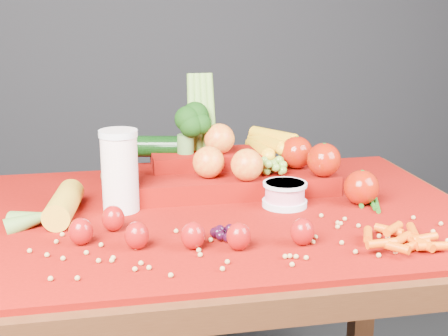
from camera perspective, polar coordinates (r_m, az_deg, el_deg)
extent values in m
cube|color=#33190B|center=(1.36, 0.16, -5.32)|extent=(1.10, 0.80, 0.05)
cube|color=#33190B|center=(1.81, -17.59, -13.65)|extent=(0.06, 0.06, 0.70)
cube|color=#33190B|center=(1.93, 12.54, -11.26)|extent=(0.06, 0.06, 0.70)
cube|color=#760803|center=(1.35, 0.16, -4.08)|extent=(1.05, 0.75, 0.01)
cylinder|color=silver|center=(1.33, -9.51, -0.26)|extent=(0.08, 0.08, 0.18)
cylinder|color=silver|center=(1.31, -9.66, 3.15)|extent=(0.08, 0.08, 0.01)
cylinder|color=silver|center=(1.37, 5.56, -3.21)|extent=(0.10, 0.10, 0.01)
cylinder|color=pink|center=(1.36, 5.59, -2.14)|extent=(0.09, 0.09, 0.04)
cylinder|color=silver|center=(1.36, 5.60, -1.47)|extent=(0.10, 0.10, 0.01)
ellipsoid|color=#941907|center=(1.24, -10.10, -4.55)|extent=(0.04, 0.04, 0.05)
cone|color=#0D4912|center=(1.23, -10.16, -3.47)|extent=(0.03, 0.03, 0.01)
ellipsoid|color=#941907|center=(1.18, -12.96, -5.67)|extent=(0.04, 0.04, 0.05)
cone|color=#0D4912|center=(1.17, -13.03, -4.55)|extent=(0.03, 0.03, 0.01)
ellipsoid|color=#941907|center=(1.14, -7.98, -6.12)|extent=(0.04, 0.04, 0.05)
cone|color=#0D4912|center=(1.14, -8.02, -4.97)|extent=(0.03, 0.03, 0.01)
ellipsoid|color=#941907|center=(1.13, -2.84, -6.18)|extent=(0.04, 0.04, 0.05)
cone|color=#0D4912|center=(1.13, -2.86, -5.02)|extent=(0.03, 0.03, 0.01)
ellipsoid|color=#941907|center=(1.13, 1.35, -6.27)|extent=(0.04, 0.04, 0.05)
cone|color=#0D4912|center=(1.12, 1.35, -5.10)|extent=(0.03, 0.03, 0.01)
ellipsoid|color=#941907|center=(1.16, 7.18, -5.80)|extent=(0.04, 0.04, 0.05)
cone|color=#0D4912|center=(1.15, 7.22, -4.66)|extent=(0.03, 0.03, 0.01)
cylinder|color=gold|center=(1.33, -14.42, -3.22)|extent=(0.08, 0.19, 0.06)
ellipsoid|color=#533C1C|center=(1.51, -9.53, -0.68)|extent=(0.09, 0.07, 0.06)
cube|color=#760803|center=(1.48, -0.20, -1.10)|extent=(0.52, 0.22, 0.04)
cube|color=#760803|center=(1.51, -1.31, 0.83)|extent=(0.28, 0.12, 0.03)
sphere|color=maroon|center=(1.44, 9.12, 0.74)|extent=(0.08, 0.08, 0.08)
sphere|color=maroon|center=(1.40, 12.46, -1.74)|extent=(0.08, 0.08, 0.08)
sphere|color=maroon|center=(1.50, 6.64, 1.42)|extent=(0.08, 0.08, 0.08)
sphere|color=red|center=(1.41, -1.42, 0.54)|extent=(0.07, 0.07, 0.07)
sphere|color=red|center=(1.39, 2.11, 0.29)|extent=(0.07, 0.07, 0.07)
sphere|color=red|center=(1.49, -0.43, 2.69)|extent=(0.07, 0.07, 0.07)
cylinder|color=orange|center=(1.56, 2.54, 1.19)|extent=(0.06, 0.16, 0.04)
cylinder|color=orange|center=(1.56, 3.26, 1.76)|extent=(0.04, 0.15, 0.04)
cylinder|color=orange|center=(1.56, 3.98, 2.33)|extent=(0.07, 0.16, 0.04)
cylinder|color=orange|center=(1.56, 4.53, 2.89)|extent=(0.10, 0.15, 0.04)
cylinder|color=#3F662D|center=(1.50, -3.53, 2.21)|extent=(0.04, 0.04, 0.04)
cylinder|color=olive|center=(1.53, -2.96, 4.50)|extent=(0.03, 0.06, 0.22)
cylinder|color=olive|center=(1.53, -2.37, 4.52)|extent=(0.02, 0.06, 0.22)
cylinder|color=olive|center=(1.53, -1.78, 4.54)|extent=(0.02, 0.06, 0.22)
cylinder|color=olive|center=(1.53, -1.18, 4.57)|extent=(0.03, 0.06, 0.22)
cylinder|color=black|center=(1.53, -6.74, 1.98)|extent=(0.22, 0.09, 0.05)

